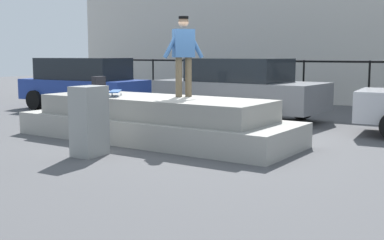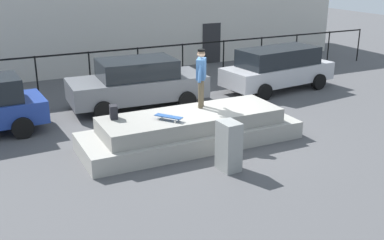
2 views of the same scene
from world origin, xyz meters
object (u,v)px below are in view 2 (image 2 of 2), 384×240
skateboarder (201,74)px  backpack (114,112)px  utility_box (229,146)px  skateboard (169,117)px  car_grey_sedan_mid (137,83)px  car_silver_hatchback_far (278,68)px

skateboarder → backpack: 2.72m
skateboarder → backpack: bearing=177.7°
skateboarder → utility_box: (-0.43, -2.36, -1.27)m
skateboard → car_grey_sedan_mid: (0.68, 4.36, -0.14)m
car_silver_hatchback_far → skateboard: bearing=-148.2°
car_grey_sedan_mid → utility_box: car_grey_sedan_mid is taller
backpack → car_grey_sedan_mid: bearing=-18.6°
skateboard → skateboarder: bearing=27.4°
skateboard → car_silver_hatchback_far: (6.51, 4.04, -0.12)m
backpack → utility_box: 3.32m
backpack → utility_box: size_ratio=0.29×
skateboarder → car_grey_sedan_mid: size_ratio=0.35×
backpack → car_grey_sedan_mid: car_grey_sedan_mid is taller
backpack → utility_box: (2.17, -2.46, -0.48)m
skateboarder → utility_box: bearing=-100.4°
skateboard → car_grey_sedan_mid: 4.41m
car_grey_sedan_mid → skateboard: bearing=-98.9°
car_grey_sedan_mid → skateboarder: bearing=-80.0°
car_silver_hatchback_far → utility_box: size_ratio=3.84×
backpack → car_silver_hatchback_far: car_silver_hatchback_far is taller
backpack → utility_box: backpack is taller
skateboarder → utility_box: 2.72m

